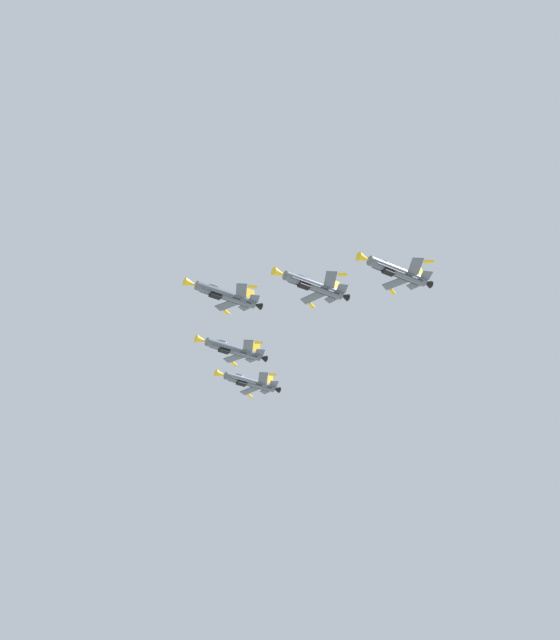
{
  "coord_description": "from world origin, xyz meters",
  "views": [
    {
      "loc": [
        1.64,
        -5.97,
        1.93
      ],
      "look_at": [
        27.93,
        114.52,
        72.59
      ],
      "focal_mm": 42.83,
      "sensor_mm": 36.0,
      "label": 1
    }
  ],
  "objects_px": {
    "fighter_jet_left_wing": "(312,285)",
    "fighter_jet_left_outer": "(396,271)",
    "fighter_jet_lead": "(224,294)",
    "fighter_jet_right_outer": "(249,382)",
    "fighter_jet_right_wing": "(232,349)"
  },
  "relations": [
    {
      "from": "fighter_jet_lead",
      "to": "fighter_jet_left_wing",
      "type": "bearing_deg",
      "value": -140.31
    },
    {
      "from": "fighter_jet_lead",
      "to": "fighter_jet_right_outer",
      "type": "height_order",
      "value": "fighter_jet_lead"
    },
    {
      "from": "fighter_jet_left_wing",
      "to": "fighter_jet_lead",
      "type": "bearing_deg",
      "value": 39.69
    },
    {
      "from": "fighter_jet_lead",
      "to": "fighter_jet_left_outer",
      "type": "bearing_deg",
      "value": -141.78
    },
    {
      "from": "fighter_jet_lead",
      "to": "fighter_jet_left_outer",
      "type": "distance_m",
      "value": 31.4
    },
    {
      "from": "fighter_jet_right_wing",
      "to": "fighter_jet_left_outer",
      "type": "xyz_separation_m",
      "value": [
        22.93,
        -30.76,
        1.71
      ]
    },
    {
      "from": "fighter_jet_lead",
      "to": "fighter_jet_right_wing",
      "type": "xyz_separation_m",
      "value": [
        3.94,
        14.58,
        -3.27
      ]
    },
    {
      "from": "fighter_jet_lead",
      "to": "fighter_jet_left_outer",
      "type": "relative_size",
      "value": 1.0
    },
    {
      "from": "fighter_jet_left_outer",
      "to": "fighter_jet_left_wing",
      "type": "bearing_deg",
      "value": 36.59
    },
    {
      "from": "fighter_jet_right_wing",
      "to": "fighter_jet_left_wing",
      "type": "bearing_deg",
      "value": -176.16
    },
    {
      "from": "fighter_jet_lead",
      "to": "fighter_jet_right_wing",
      "type": "distance_m",
      "value": 15.45
    },
    {
      "from": "fighter_jet_lead",
      "to": "fighter_jet_right_outer",
      "type": "relative_size",
      "value": 1.0
    },
    {
      "from": "fighter_jet_lead",
      "to": "fighter_jet_left_wing",
      "type": "relative_size",
      "value": 1.0
    },
    {
      "from": "fighter_jet_left_outer",
      "to": "fighter_jet_right_outer",
      "type": "distance_m",
      "value": 48.52
    },
    {
      "from": "fighter_jet_left_wing",
      "to": "fighter_jet_left_outer",
      "type": "relative_size",
      "value": 1.0
    }
  ]
}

